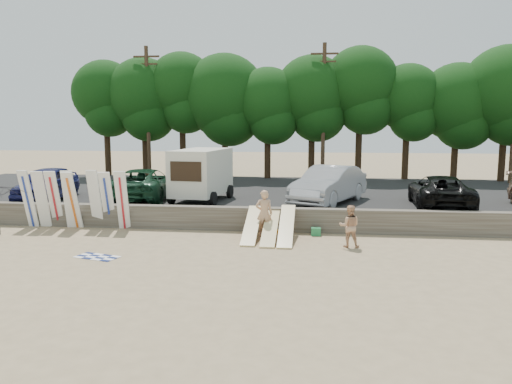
# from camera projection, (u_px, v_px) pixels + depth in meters

# --- Properties ---
(ground) EXTENTS (120.00, 120.00, 0.00)m
(ground) POSITION_uv_depth(u_px,v_px,m) (272.00, 249.00, 18.13)
(ground) COLOR tan
(ground) RESTS_ON ground
(seawall) EXTENTS (44.00, 0.50, 1.00)m
(seawall) POSITION_uv_depth(u_px,v_px,m) (278.00, 219.00, 21.01)
(seawall) COLOR #6B6356
(seawall) RESTS_ON ground
(parking_lot) EXTENTS (44.00, 14.50, 0.70)m
(parking_lot) POSITION_uv_depth(u_px,v_px,m) (288.00, 197.00, 28.41)
(parking_lot) COLOR #282828
(parking_lot) RESTS_ON ground
(treeline) EXTENTS (32.79, 6.50, 9.02)m
(treeline) POSITION_uv_depth(u_px,v_px,m) (301.00, 94.00, 34.37)
(treeline) COLOR #382616
(treeline) RESTS_ON parking_lot
(utility_poles) EXTENTS (25.80, 0.26, 9.00)m
(utility_poles) POSITION_uv_depth(u_px,v_px,m) (324.00, 109.00, 32.89)
(utility_poles) COLOR #473321
(utility_poles) RESTS_ON parking_lot
(box_trailer) EXTENTS (2.71, 4.24, 2.55)m
(box_trailer) POSITION_uv_depth(u_px,v_px,m) (201.00, 172.00, 24.59)
(box_trailer) COLOR beige
(box_trailer) RESTS_ON parking_lot
(car_0) EXTENTS (2.61, 5.13, 1.67)m
(car_0) POSITION_uv_depth(u_px,v_px,m) (47.00, 183.00, 24.90)
(car_0) COLOR #16194F
(car_0) RESTS_ON parking_lot
(car_1) EXTENTS (3.08, 5.83, 1.56)m
(car_1) POSITION_uv_depth(u_px,v_px,m) (144.00, 184.00, 25.13)
(car_1) COLOR #12321F
(car_1) RESTS_ON parking_lot
(car_2) EXTENTS (3.98, 5.70, 1.78)m
(car_2) POSITION_uv_depth(u_px,v_px,m) (329.00, 185.00, 23.97)
(car_2) COLOR #A8A9AE
(car_2) RESTS_ON parking_lot
(car_3) EXTENTS (2.78, 5.40, 1.46)m
(car_3) POSITION_uv_depth(u_px,v_px,m) (440.00, 191.00, 22.92)
(car_3) COLOR black
(car_3) RESTS_ON parking_lot
(surfboard_upright_0) EXTENTS (0.57, 0.71, 2.54)m
(surfboard_upright_0) POSITION_uv_depth(u_px,v_px,m) (28.00, 199.00, 21.61)
(surfboard_upright_0) COLOR white
(surfboard_upright_0) RESTS_ON ground
(surfboard_upright_1) EXTENTS (0.57, 0.82, 2.52)m
(surfboard_upright_1) POSITION_uv_depth(u_px,v_px,m) (42.00, 199.00, 21.53)
(surfboard_upright_1) COLOR white
(surfboard_upright_1) RESTS_ON ground
(surfboard_upright_2) EXTENTS (0.55, 0.80, 2.52)m
(surfboard_upright_2) POSITION_uv_depth(u_px,v_px,m) (54.00, 199.00, 21.60)
(surfboard_upright_2) COLOR white
(surfboard_upright_2) RESTS_ON ground
(surfboard_upright_3) EXTENTS (0.59, 0.70, 2.55)m
(surfboard_upright_3) POSITION_uv_depth(u_px,v_px,m) (70.00, 200.00, 21.41)
(surfboard_upright_3) COLOR white
(surfboard_upright_3) RESTS_ON ground
(surfboard_upright_4) EXTENTS (0.54, 0.85, 2.50)m
(surfboard_upright_4) POSITION_uv_depth(u_px,v_px,m) (72.00, 200.00, 21.32)
(surfboard_upright_4) COLOR white
(surfboard_upright_4) RESTS_ON ground
(surfboard_upright_5) EXTENTS (0.53, 0.59, 2.56)m
(surfboard_upright_5) POSITION_uv_depth(u_px,v_px,m) (95.00, 199.00, 21.45)
(surfboard_upright_5) COLOR white
(surfboard_upright_5) RESTS_ON ground
(surfboard_upright_6) EXTENTS (0.58, 0.88, 2.50)m
(surfboard_upright_6) POSITION_uv_depth(u_px,v_px,m) (108.00, 200.00, 21.40)
(surfboard_upright_6) COLOR white
(surfboard_upright_6) RESTS_ON ground
(surfboard_upright_7) EXTENTS (0.55, 0.68, 2.55)m
(surfboard_upright_7) POSITION_uv_depth(u_px,v_px,m) (122.00, 200.00, 21.18)
(surfboard_upright_7) COLOR white
(surfboard_upright_7) RESTS_ON ground
(surfboard_low_0) EXTENTS (0.56, 2.85, 1.08)m
(surfboard_low_0) POSITION_uv_depth(u_px,v_px,m) (252.00, 225.00, 19.68)
(surfboard_low_0) COLOR beige
(surfboard_low_0) RESTS_ON ground
(surfboard_low_1) EXTENTS (0.56, 2.88, 0.97)m
(surfboard_low_1) POSITION_uv_depth(u_px,v_px,m) (270.00, 228.00, 19.48)
(surfboard_low_1) COLOR beige
(surfboard_low_1) RESTS_ON ground
(surfboard_low_2) EXTENTS (0.56, 2.81, 1.17)m
(surfboard_low_2) POSITION_uv_depth(u_px,v_px,m) (287.00, 226.00, 19.33)
(surfboard_low_2) COLOR beige
(surfboard_low_2) RESTS_ON ground
(beachgoer_a) EXTENTS (0.73, 0.52, 1.89)m
(beachgoer_a) POSITION_uv_depth(u_px,v_px,m) (264.00, 213.00, 19.96)
(beachgoer_a) COLOR tan
(beachgoer_a) RESTS_ON ground
(beachgoer_b) EXTENTS (0.78, 0.62, 1.56)m
(beachgoer_b) POSITION_uv_depth(u_px,v_px,m) (349.00, 226.00, 18.29)
(beachgoer_b) COLOR tan
(beachgoer_b) RESTS_ON ground
(cooler) EXTENTS (0.39, 0.31, 0.32)m
(cooler) POSITION_uv_depth(u_px,v_px,m) (316.00, 232.00, 20.24)
(cooler) COLOR #258849
(cooler) RESTS_ON ground
(gear_bag) EXTENTS (0.37, 0.34, 0.22)m
(gear_bag) POSITION_uv_depth(u_px,v_px,m) (274.00, 231.00, 20.49)
(gear_bag) COLOR orange
(gear_bag) RESTS_ON ground
(beach_towel) EXTENTS (1.86, 1.86, 0.00)m
(beach_towel) POSITION_uv_depth(u_px,v_px,m) (97.00, 257.00, 17.01)
(beach_towel) COLOR white
(beach_towel) RESTS_ON ground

